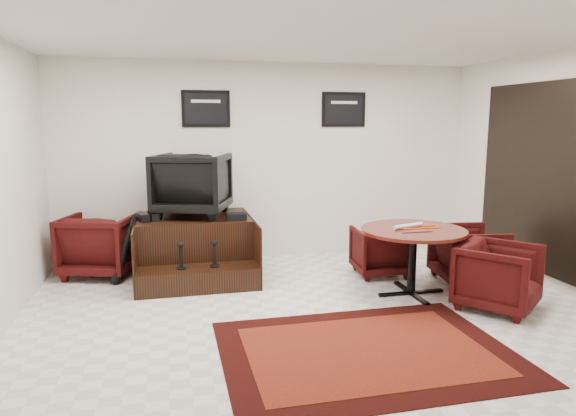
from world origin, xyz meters
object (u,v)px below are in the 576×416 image
object	(u,v)px
shine_chair	(192,181)
table_chair_window	(468,251)
armchair_side	(101,241)
table_chair_corner	(499,273)
shine_podium	(195,248)
table_chair_back	(380,249)
meeting_table	(413,237)

from	to	relation	value
shine_chair	table_chair_window	xyz separation A→B (m)	(3.29, -1.24, -0.83)
armchair_side	table_chair_corner	world-z (taller)	armchair_side
shine_chair	table_chair_window	bearing A→B (deg)	178.16
armchair_side	table_chair_corner	size ratio (longest dim) A/B	1.13
shine_podium	table_chair_back	bearing A→B (deg)	-13.41
table_chair_window	table_chair_corner	size ratio (longest dim) A/B	0.99
armchair_side	shine_podium	bearing A→B (deg)	-175.70
armchair_side	meeting_table	bearing A→B (deg)	172.40
meeting_table	armchair_side	bearing A→B (deg)	155.23
shine_podium	meeting_table	size ratio (longest dim) A/B	1.27
table_chair_back	table_chair_window	xyz separation A→B (m)	(0.94, -0.53, 0.04)
table_chair_corner	armchair_side	bearing A→B (deg)	112.40
table_chair_back	armchair_side	bearing A→B (deg)	-8.57
meeting_table	table_chair_window	bearing A→B (deg)	17.75
shine_podium	armchair_side	bearing A→B (deg)	167.14
meeting_table	table_chair_window	world-z (taller)	same
meeting_table	table_chair_back	bearing A→B (deg)	92.57
shine_podium	table_chair_corner	distance (m)	3.67
shine_chair	table_chair_corner	bearing A→B (deg)	163.49
armchair_side	table_chair_corner	xyz separation A→B (m)	(4.25, -2.29, -0.05)
shine_podium	meeting_table	world-z (taller)	meeting_table
table_chair_window	shine_podium	bearing A→B (deg)	79.20
shine_podium	shine_chair	xyz separation A→B (m)	(0.00, 0.15, 0.86)
table_chair_window	table_chair_back	bearing A→B (deg)	68.30
armchair_side	table_chair_back	distance (m)	3.64
shine_podium	table_chair_back	world-z (taller)	shine_podium
meeting_table	table_chair_corner	bearing A→B (deg)	-43.24
table_chair_corner	shine_chair	bearing A→B (deg)	105.43
meeting_table	shine_podium	bearing A→B (deg)	149.99
shine_podium	table_chair_corner	bearing A→B (deg)	-33.34
shine_chair	table_chair_corner	xyz separation A→B (m)	(3.06, -2.16, -0.82)
table_chair_back	table_chair_window	world-z (taller)	table_chair_window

